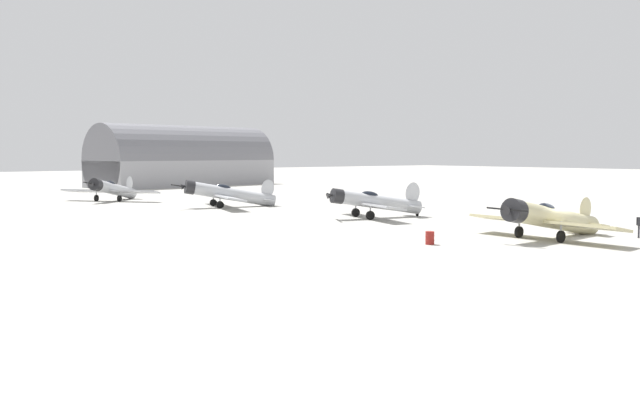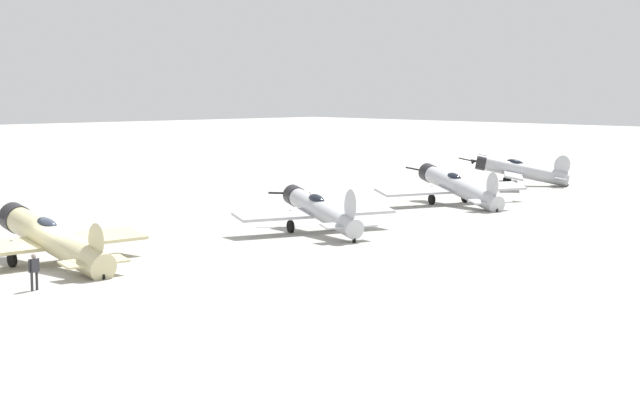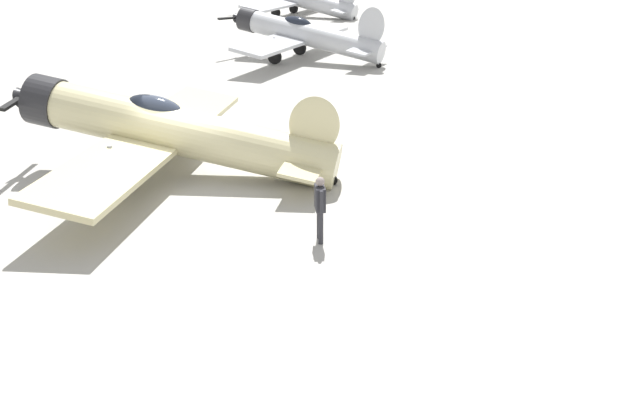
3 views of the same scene
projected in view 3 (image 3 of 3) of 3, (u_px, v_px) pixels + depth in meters
name	position (u px, v px, depth m)	size (l,w,h in m)	color
ground_plane	(190.00, 175.00, 19.86)	(400.00, 400.00, 0.00)	#A8A59E
airplane_foreground	(170.00, 131.00, 19.38)	(11.25, 10.44, 3.15)	beige
airplane_mid_apron	(304.00, 34.00, 35.89)	(10.91, 9.84, 3.28)	#B7BABF
ground_crew_mechanic	(320.00, 203.00, 15.34)	(0.63, 0.36, 1.69)	#2D2D33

